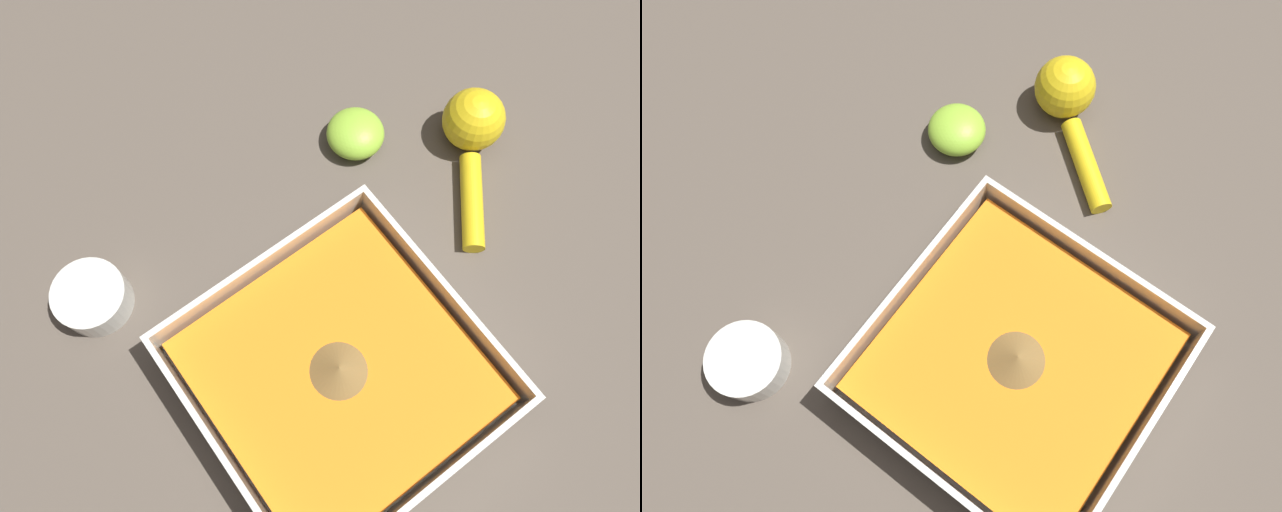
% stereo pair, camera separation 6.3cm
% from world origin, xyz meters
% --- Properties ---
extents(ground_plane, '(4.00, 4.00, 0.00)m').
position_xyz_m(ground_plane, '(0.00, 0.00, 0.00)').
color(ground_plane, brown).
extents(square_dish, '(0.26, 0.26, 0.07)m').
position_xyz_m(square_dish, '(0.01, 0.02, 0.02)').
color(square_dish, silver).
rests_on(square_dish, ground_plane).
extents(spice_bowl, '(0.07, 0.07, 0.04)m').
position_xyz_m(spice_bowl, '(0.16, -0.20, 0.02)').
color(spice_bowl, silver).
rests_on(spice_bowl, ground_plane).
extents(lemon_squeezer, '(0.13, 0.15, 0.07)m').
position_xyz_m(lemon_squeezer, '(-0.27, -0.11, 0.03)').
color(lemon_squeezer, yellow).
rests_on(lemon_squeezer, ground_plane).
extents(lemon_half, '(0.07, 0.07, 0.04)m').
position_xyz_m(lemon_half, '(-0.17, -0.19, 0.02)').
color(lemon_half, '#93CC38').
rests_on(lemon_half, ground_plane).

